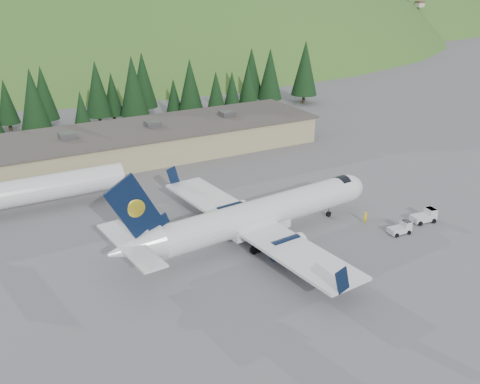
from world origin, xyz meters
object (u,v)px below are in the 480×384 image
object	(u,v)px
airliner	(257,216)
baggage_tug_b	(425,216)
baggage_tug_a	(401,228)
ramp_worker	(365,218)
second_airliner	(21,191)
terminal_building	(127,144)

from	to	relation	value
airliner	baggage_tug_b	xyz separation A→B (m)	(22.25, -6.32, -2.45)
baggage_tug_a	ramp_worker	world-z (taller)	ramp_worker
second_airliner	baggage_tug_a	size ratio (longest dim) A/B	9.15
terminal_building	ramp_worker	distance (m)	45.13
ramp_worker	baggage_tug_b	bearing A→B (deg)	157.52
baggage_tug_a	terminal_building	world-z (taller)	terminal_building
baggage_tug_b	second_airliner	bearing A→B (deg)	156.90
baggage_tug_b	ramp_worker	xyz separation A→B (m)	(-7.35, 3.46, 0.02)
airliner	ramp_worker	bearing A→B (deg)	-16.21
airliner	second_airliner	xyz separation A→B (m)	(-23.86, 22.10, 0.09)
airliner	terminal_building	size ratio (longest dim) A/B	0.52
airliner	baggage_tug_a	world-z (taller)	airliner
baggage_tug_a	ramp_worker	distance (m)	4.88
second_airliner	baggage_tug_b	bearing A→B (deg)	-31.65
terminal_building	ramp_worker	xyz separation A→B (m)	(18.85, -40.97, -1.82)
baggage_tug_a	baggage_tug_b	world-z (taller)	baggage_tug_b
airliner	baggage_tug_b	distance (m)	23.26
baggage_tug_b	terminal_building	world-z (taller)	terminal_building
second_airliner	baggage_tug_b	size ratio (longest dim) A/B	7.89
airliner	baggage_tug_b	world-z (taller)	airliner
terminal_building	baggage_tug_a	bearing A→B (deg)	-65.27
baggage_tug_a	terminal_building	bearing A→B (deg)	119.91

